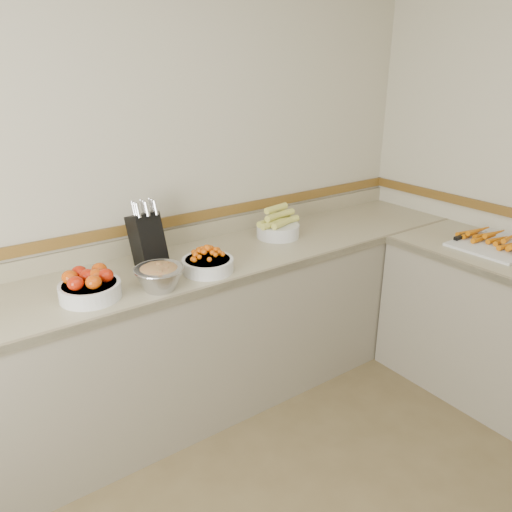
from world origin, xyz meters
TOP-DOWN VIEW (x-y plane):
  - back_wall at (0.00, 2.00)m, footprint 4.00×0.00m
  - counter_back at (0.00, 1.68)m, footprint 4.00×0.65m
  - knife_block at (-0.04, 1.80)m, footprint 0.18×0.20m
  - tomato_bowl at (-0.43, 1.57)m, footprint 0.28×0.28m
  - cherry_tomato_bowl at (0.17, 1.53)m, footprint 0.27×0.27m
  - corn_bowl at (0.80, 1.75)m, footprint 0.30×0.27m
  - rhubarb_bowl at (-0.13, 1.47)m, footprint 0.24×0.24m
  - cutting_board at (1.77, 0.87)m, footprint 0.53×0.43m

SIDE VIEW (x-z plane):
  - counter_back at x=0.00m, z-range -0.09..0.99m
  - cutting_board at x=1.77m, z-range 0.88..0.96m
  - cherry_tomato_bowl at x=0.17m, z-range 0.87..1.02m
  - tomato_bowl at x=-0.43m, z-range 0.89..1.03m
  - corn_bowl at x=0.80m, z-range 0.87..1.06m
  - rhubarb_bowl at x=-0.13m, z-range 0.90..1.04m
  - knife_block at x=-0.04m, z-range 0.87..1.23m
  - back_wall at x=0.00m, z-range -0.70..3.30m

